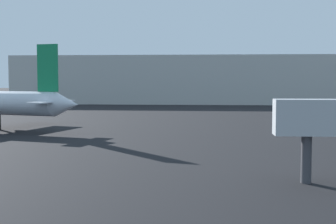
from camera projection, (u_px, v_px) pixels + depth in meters
terminal_building at (193, 80)px, 136.95m from camera, size 96.11×22.97×12.78m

